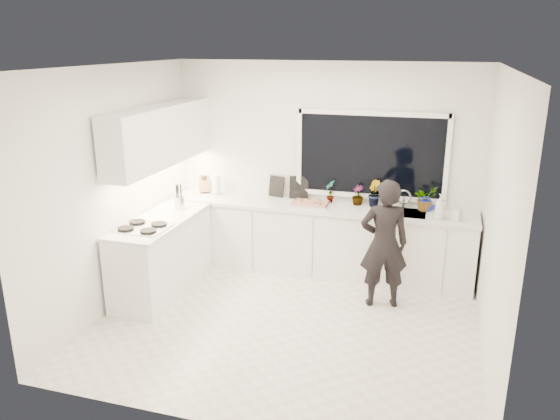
% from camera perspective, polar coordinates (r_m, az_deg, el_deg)
% --- Properties ---
extents(floor, '(4.00, 3.50, 0.02)m').
position_cam_1_polar(floor, '(6.07, 0.71, -11.78)').
color(floor, beige).
rests_on(floor, ground).
extents(wall_back, '(4.00, 0.02, 2.70)m').
position_cam_1_polar(wall_back, '(7.19, 4.66, 4.48)').
color(wall_back, white).
rests_on(wall_back, ground).
extents(wall_left, '(0.02, 3.50, 2.70)m').
position_cam_1_polar(wall_left, '(6.37, -16.91, 2.10)').
color(wall_left, white).
rests_on(wall_left, ground).
extents(wall_right, '(0.02, 3.50, 2.70)m').
position_cam_1_polar(wall_right, '(5.37, 21.87, -1.21)').
color(wall_right, white).
rests_on(wall_right, ground).
extents(ceiling, '(4.00, 3.50, 0.02)m').
position_cam_1_polar(ceiling, '(5.30, 0.82, 14.84)').
color(ceiling, white).
rests_on(ceiling, wall_back).
extents(window, '(1.80, 0.02, 1.00)m').
position_cam_1_polar(window, '(7.01, 9.46, 5.65)').
color(window, black).
rests_on(window, wall_back).
extents(base_cabinets_back, '(3.92, 0.58, 0.88)m').
position_cam_1_polar(base_cabinets_back, '(7.16, 3.95, -3.17)').
color(base_cabinets_back, white).
rests_on(base_cabinets_back, floor).
extents(base_cabinets_left, '(0.58, 1.60, 0.88)m').
position_cam_1_polar(base_cabinets_left, '(6.76, -12.20, -4.80)').
color(base_cabinets_left, white).
rests_on(base_cabinets_left, floor).
extents(countertop_back, '(3.94, 0.62, 0.04)m').
position_cam_1_polar(countertop_back, '(7.00, 4.01, 0.33)').
color(countertop_back, silver).
rests_on(countertop_back, base_cabinets_back).
extents(countertop_left, '(0.62, 1.60, 0.04)m').
position_cam_1_polar(countertop_left, '(6.60, -12.46, -1.10)').
color(countertop_left, silver).
rests_on(countertop_left, base_cabinets_left).
extents(upper_cabinets, '(0.34, 2.10, 0.70)m').
position_cam_1_polar(upper_cabinets, '(6.73, -12.44, 7.60)').
color(upper_cabinets, white).
rests_on(upper_cabinets, wall_left).
extents(sink, '(0.58, 0.42, 0.14)m').
position_cam_1_polar(sink, '(6.88, 12.58, -0.63)').
color(sink, silver).
rests_on(sink, countertop_back).
extents(faucet, '(0.03, 0.03, 0.22)m').
position_cam_1_polar(faucet, '(7.02, 12.80, 1.10)').
color(faucet, silver).
rests_on(faucet, countertop_back).
extents(stovetop, '(0.56, 0.48, 0.03)m').
position_cam_1_polar(stovetop, '(6.32, -14.16, -1.73)').
color(stovetop, black).
rests_on(stovetop, countertop_left).
extents(person, '(0.62, 0.49, 1.50)m').
position_cam_1_polar(person, '(6.26, 10.81, -3.49)').
color(person, black).
rests_on(person, floor).
extents(pizza_tray, '(0.47, 0.35, 0.03)m').
position_cam_1_polar(pizza_tray, '(6.99, 3.23, 0.63)').
color(pizza_tray, silver).
rests_on(pizza_tray, countertop_back).
extents(pizza, '(0.43, 0.31, 0.01)m').
position_cam_1_polar(pizza, '(6.99, 3.23, 0.76)').
color(pizza, '#AC2517').
rests_on(pizza, pizza_tray).
extents(watering_can, '(0.18, 0.18, 0.13)m').
position_cam_1_polar(watering_can, '(6.99, 14.96, 0.47)').
color(watering_can, '#162CD4').
rests_on(watering_can, countertop_back).
extents(paper_towel_roll, '(0.12, 0.12, 0.26)m').
position_cam_1_polar(paper_towel_roll, '(7.50, -6.68, 2.60)').
color(paper_towel_roll, white).
rests_on(paper_towel_roll, countertop_back).
extents(knife_block, '(0.16, 0.14, 0.22)m').
position_cam_1_polar(knife_block, '(7.62, -7.91, 2.63)').
color(knife_block, '#9A7D47').
rests_on(knife_block, countertop_back).
extents(utensil_crock, '(0.14, 0.14, 0.16)m').
position_cam_1_polar(utensil_crock, '(6.93, -10.46, 0.78)').
color(utensil_crock, silver).
rests_on(utensil_crock, countertop_left).
extents(picture_frame_large, '(0.22, 0.07, 0.28)m').
position_cam_1_polar(picture_frame_large, '(7.35, -0.36, 2.49)').
color(picture_frame_large, black).
rests_on(picture_frame_large, countertop_back).
extents(picture_frame_small, '(0.25, 0.06, 0.30)m').
position_cam_1_polar(picture_frame_small, '(7.26, 1.98, 2.39)').
color(picture_frame_small, black).
rests_on(picture_frame_small, countertop_back).
extents(herb_plants, '(1.46, 0.37, 0.34)m').
position_cam_1_polar(herb_plants, '(6.98, 11.73, 1.46)').
color(herb_plants, '#26662D').
rests_on(herb_plants, countertop_back).
extents(soap_bottles, '(0.34, 0.16, 0.31)m').
position_cam_1_polar(soap_bottles, '(6.67, 16.84, 0.16)').
color(soap_bottles, '#D8BF66').
rests_on(soap_bottles, countertop_back).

